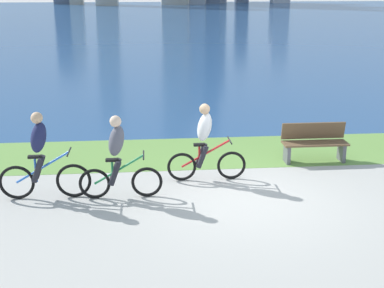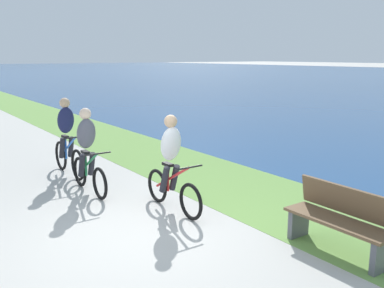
% 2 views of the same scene
% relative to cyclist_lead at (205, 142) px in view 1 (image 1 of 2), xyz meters
% --- Properties ---
extents(ground_plane, '(300.00, 300.00, 0.00)m').
position_rel_cyclist_lead_xyz_m(ground_plane, '(0.69, -1.04, -0.83)').
color(ground_plane, '#B2AFA8').
extents(grass_strip_bayside, '(120.00, 2.44, 0.01)m').
position_rel_cyclist_lead_xyz_m(grass_strip_bayside, '(0.69, 1.82, -0.83)').
color(grass_strip_bayside, '#6B9947').
rests_on(grass_strip_bayside, ground).
extents(bay_water_surface, '(300.00, 87.89, 0.00)m').
position_rel_cyclist_lead_xyz_m(bay_water_surface, '(0.69, 46.99, -0.83)').
color(bay_water_surface, navy).
rests_on(bay_water_surface, ground).
extents(cyclist_lead, '(1.67, 0.52, 1.65)m').
position_rel_cyclist_lead_xyz_m(cyclist_lead, '(0.00, 0.00, 0.00)').
color(cyclist_lead, black).
rests_on(cyclist_lead, ground).
extents(cyclist_trailing, '(1.61, 0.52, 1.65)m').
position_rel_cyclist_lead_xyz_m(cyclist_trailing, '(-1.76, -0.79, -0.00)').
color(cyclist_trailing, black).
rests_on(cyclist_trailing, ground).
extents(cyclist_distant_rear, '(1.76, 0.52, 1.72)m').
position_rel_cyclist_lead_xyz_m(cyclist_distant_rear, '(-3.21, -0.68, 0.02)').
color(cyclist_distant_rear, black).
rests_on(cyclist_distant_rear, ground).
extents(bench_far_along_path, '(1.50, 0.47, 0.90)m').
position_rel_cyclist_lead_xyz_m(bench_far_along_path, '(2.67, 0.97, -0.38)').
color(bench_far_along_path, brown).
rests_on(bench_far_along_path, ground).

